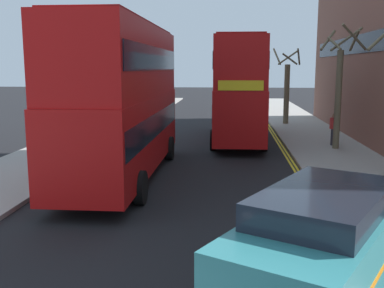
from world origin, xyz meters
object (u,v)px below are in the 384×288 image
taxi_minivan (318,255)px  pedestrian_far (333,129)px  double_decker_bus_away (123,97)px  double_decker_bus_oncoming (238,86)px

taxi_minivan → pedestrian_far: bearing=76.9°
double_decker_bus_away → double_decker_bus_oncoming: size_ratio=1.00×
double_decker_bus_away → taxi_minivan: size_ratio=2.11×
double_decker_bus_away → pedestrian_far: double_decker_bus_away is taller
pedestrian_far → double_decker_bus_oncoming: bearing=156.1°
double_decker_bus_away → taxi_minivan: double_decker_bus_away is taller
double_decker_bus_oncoming → pedestrian_far: (4.84, -2.14, -2.04)m
double_decker_bus_away → double_decker_bus_oncoming: 10.15m
double_decker_bus_oncoming → pedestrian_far: double_decker_bus_oncoming is taller
pedestrian_far → double_decker_bus_away: bearing=-142.4°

